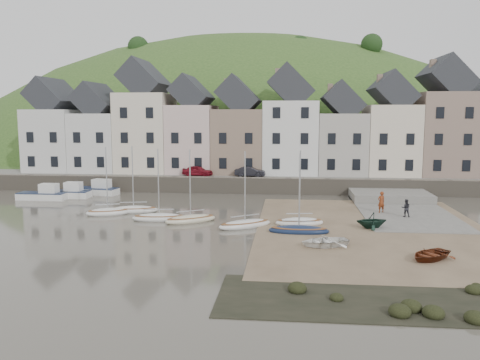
# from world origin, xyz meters

# --- Properties ---
(ground) EXTENTS (160.00, 160.00, 0.00)m
(ground) POSITION_xyz_m (0.00, 0.00, 0.00)
(ground) COLOR #434035
(ground) RESTS_ON ground
(quay_land) EXTENTS (90.00, 30.00, 1.50)m
(quay_land) POSITION_xyz_m (0.00, 32.00, 0.75)
(quay_land) COLOR #315120
(quay_land) RESTS_ON ground
(quay_street) EXTENTS (70.00, 7.00, 0.10)m
(quay_street) POSITION_xyz_m (0.00, 20.50, 1.55)
(quay_street) COLOR slate
(quay_street) RESTS_ON quay_land
(seawall) EXTENTS (70.00, 1.20, 1.80)m
(seawall) POSITION_xyz_m (0.00, 17.00, 0.90)
(seawall) COLOR slate
(seawall) RESTS_ON ground
(beach) EXTENTS (18.00, 26.00, 0.06)m
(beach) POSITION_xyz_m (11.00, 0.00, 0.03)
(beach) COLOR brown
(beach) RESTS_ON ground
(slipway) EXTENTS (8.00, 18.00, 0.12)m
(slipway) POSITION_xyz_m (15.00, 8.00, 0.06)
(slipway) COLOR slate
(slipway) RESTS_ON ground
(hillside) EXTENTS (134.40, 84.00, 84.00)m
(hillside) POSITION_xyz_m (-5.00, 60.00, -17.99)
(hillside) COLOR #315120
(hillside) RESTS_ON ground
(townhouse_terrace) EXTENTS (61.05, 8.00, 13.93)m
(townhouse_terrace) POSITION_xyz_m (1.76, 24.00, 7.32)
(townhouse_terrace) COLOR silver
(townhouse_terrace) RESTS_ON quay_land
(sailboat_0) EXTENTS (4.66, 2.38, 6.32)m
(sailboat_0) POSITION_xyz_m (-9.74, 4.97, 0.26)
(sailboat_0) COLOR white
(sailboat_0) RESTS_ON ground
(sailboat_1) EXTENTS (4.10, 2.81, 6.32)m
(sailboat_1) POSITION_xyz_m (-11.71, 3.67, 0.27)
(sailboat_1) COLOR white
(sailboat_1) RESTS_ON ground
(sailboat_2) EXTENTS (4.59, 3.68, 6.32)m
(sailboat_2) POSITION_xyz_m (-3.71, 1.43, 0.26)
(sailboat_2) COLOR beige
(sailboat_2) RESTS_ON ground
(sailboat_3) EXTENTS (4.76, 2.09, 6.32)m
(sailboat_3) POSITION_xyz_m (-6.50, 1.81, 0.26)
(sailboat_3) COLOR white
(sailboat_3) RESTS_ON ground
(sailboat_4) EXTENTS (4.70, 3.84, 6.32)m
(sailboat_4) POSITION_xyz_m (1.00, -0.03, 0.26)
(sailboat_4) COLOR white
(sailboat_4) RESTS_ON ground
(sailboat_5) EXTENTS (4.64, 1.59, 6.32)m
(sailboat_5) POSITION_xyz_m (5.26, -1.63, 0.26)
(sailboat_5) COLOR #152241
(sailboat_5) RESTS_ON ground
(sailboat_6) EXTENTS (4.15, 2.15, 6.32)m
(sailboat_6) POSITION_xyz_m (5.35, 1.23, 0.27)
(sailboat_6) COLOR white
(sailboat_6) RESTS_ON ground
(motorboat_0) EXTENTS (4.93, 1.76, 1.70)m
(motorboat_0) POSITION_xyz_m (-19.22, 12.14, 0.58)
(motorboat_0) COLOR white
(motorboat_0) RESTS_ON ground
(motorboat_1) EXTENTS (5.14, 1.79, 1.70)m
(motorboat_1) POSITION_xyz_m (-21.28, 10.70, 0.58)
(motorboat_1) COLOR white
(motorboat_1) RESTS_ON ground
(motorboat_2) EXTENTS (5.73, 2.72, 1.70)m
(motorboat_2) POSITION_xyz_m (-17.12, 14.59, 0.58)
(motorboat_2) COLOR white
(motorboat_2) RESTS_ON ground
(rowboat_white) EXTENTS (3.93, 3.33, 0.69)m
(rowboat_white) POSITION_xyz_m (6.91, -5.41, 0.41)
(rowboat_white) COLOR white
(rowboat_white) RESTS_ON beach
(rowboat_green) EXTENTS (2.87, 2.62, 1.29)m
(rowboat_green) POSITION_xyz_m (10.97, 0.38, 0.70)
(rowboat_green) COLOR #142E22
(rowboat_green) RESTS_ON beach
(rowboat_red) EXTENTS (3.86, 3.78, 0.65)m
(rowboat_red) POSITION_xyz_m (13.21, -7.91, 0.39)
(rowboat_red) COLOR #632B16
(rowboat_red) RESTS_ON beach
(person_red) EXTENTS (0.82, 0.69, 1.92)m
(person_red) POSITION_xyz_m (12.80, 6.60, 1.08)
(person_red) COLOR maroon
(person_red) RESTS_ON slipway
(person_dark) EXTENTS (0.81, 0.66, 1.54)m
(person_dark) POSITION_xyz_m (14.60, 4.87, 0.89)
(person_dark) COLOR #232329
(person_dark) RESTS_ON slipway
(car_left) EXTENTS (3.88, 2.21, 1.24)m
(car_left) POSITION_xyz_m (-6.44, 19.50, 2.22)
(car_left) COLOR maroon
(car_left) RESTS_ON quay_street
(car_right) EXTENTS (3.62, 1.34, 1.18)m
(car_right) POSITION_xyz_m (-0.15, 19.50, 2.19)
(car_right) COLOR black
(car_right) RESTS_ON quay_street
(shore_rocks) EXTENTS (14.00, 6.00, 0.66)m
(shore_rocks) POSITION_xyz_m (9.41, -15.32, 0.11)
(shore_rocks) COLOR black
(shore_rocks) RESTS_ON ground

